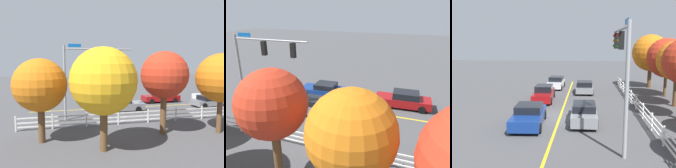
# 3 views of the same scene
# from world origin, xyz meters

# --- Properties ---
(ground_plane) EXTENTS (120.00, 120.00, 0.00)m
(ground_plane) POSITION_xyz_m (0.00, 0.00, 0.00)
(ground_plane) COLOR #444447
(lane_center_stripe) EXTENTS (28.00, 0.16, 0.01)m
(lane_center_stripe) POSITION_xyz_m (-4.00, 0.00, 0.00)
(lane_center_stripe) COLOR gold
(lane_center_stripe) RESTS_ON ground_plane
(signal_assembly) EXTENTS (6.10, 0.38, 6.66)m
(signal_assembly) POSITION_xyz_m (4.57, 3.80, 4.65)
(signal_assembly) COLOR gray
(signal_assembly) RESTS_ON ground_plane
(car_0) EXTENTS (4.02, 1.97, 1.30)m
(car_0) POSITION_xyz_m (-9.81, 1.73, 0.64)
(car_0) COLOR slate
(car_0) RESTS_ON ground_plane
(car_1) EXTENTS (4.67, 1.87, 1.38)m
(car_1) POSITION_xyz_m (0.79, 1.80, 0.68)
(car_1) COLOR slate
(car_1) RESTS_ON ground_plane
(car_2) EXTENTS (4.79, 1.99, 1.46)m
(car_2) POSITION_xyz_m (-5.64, -2.11, 0.70)
(car_2) COLOR maroon
(car_2) RESTS_ON ground_plane
(car_3) EXTENTS (4.55, 2.21, 1.40)m
(car_3) POSITION_xyz_m (1.87, -1.88, 0.68)
(car_3) COLOR navy
(car_3) RESTS_ON ground_plane
(car_4) EXTENTS (4.05, 1.95, 1.42)m
(car_4) POSITION_xyz_m (-12.50, -1.75, 0.69)
(car_4) COLOR silver
(car_4) RESTS_ON ground_plane
(white_rail_fence) EXTENTS (26.10, 0.10, 1.15)m
(white_rail_fence) POSITION_xyz_m (-3.00, 6.11, 0.60)
(white_rail_fence) COLOR white
(white_rail_fence) RESTS_ON ground_plane
(tree_0) EXTENTS (4.02, 4.02, 6.00)m
(tree_0) POSITION_xyz_m (-8.60, 10.03, 3.98)
(tree_0) COLOR brown
(tree_0) RESTS_ON ground_plane
(tree_4) EXTENTS (4.46, 4.46, 6.52)m
(tree_4) POSITION_xyz_m (-14.02, 9.71, 4.27)
(tree_4) COLOR brown
(tree_4) RESTS_ON ground_plane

